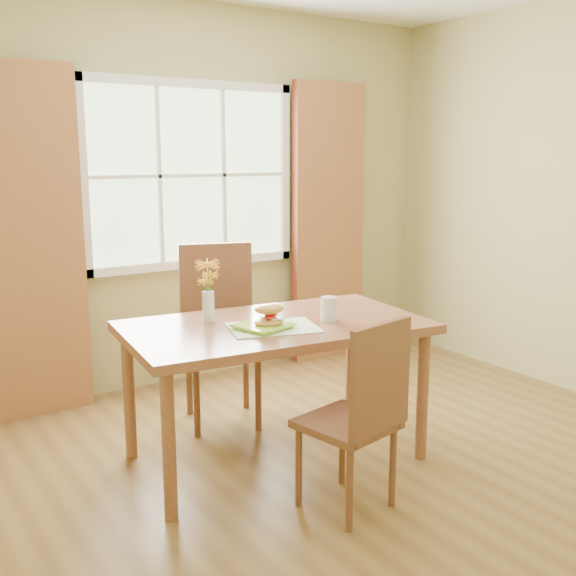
# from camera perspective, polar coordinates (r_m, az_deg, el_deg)

# --- Properties ---
(room) EXTENTS (4.24, 3.84, 2.74)m
(room) POSITION_cam_1_polar(r_m,az_deg,el_deg) (3.32, 5.90, 6.02)
(room) COLOR brown
(room) RESTS_ON ground
(window) EXTENTS (1.62, 0.06, 1.32)m
(window) POSITION_cam_1_polar(r_m,az_deg,el_deg) (4.90, -8.18, 9.41)
(window) COLOR #B2D5A1
(window) RESTS_ON room
(curtain_left) EXTENTS (0.65, 0.08, 2.20)m
(curtain_left) POSITION_cam_1_polar(r_m,az_deg,el_deg) (4.48, -20.97, 3.47)
(curtain_left) COLOR maroon
(curtain_left) RESTS_ON room
(curtain_right) EXTENTS (0.65, 0.08, 2.20)m
(curtain_right) POSITION_cam_1_polar(r_m,az_deg,el_deg) (5.45, 3.42, 5.46)
(curtain_right) COLOR maroon
(curtain_right) RESTS_ON room
(dining_table) EXTENTS (1.67, 1.06, 0.77)m
(dining_table) POSITION_cam_1_polar(r_m,az_deg,el_deg) (3.60, -1.07, -4.19)
(dining_table) COLOR brown
(dining_table) RESTS_ON room
(chair_near) EXTENTS (0.46, 0.46, 0.93)m
(chair_near) POSITION_cam_1_polar(r_m,az_deg,el_deg) (3.13, 6.15, -10.15)
(chair_near) COLOR brown
(chair_near) RESTS_ON room
(chair_far) EXTENTS (0.58, 0.58, 1.10)m
(chair_far) POSITION_cam_1_polar(r_m,az_deg,el_deg) (4.24, -5.87, -3.07)
(chair_far) COLOR brown
(chair_far) RESTS_ON room
(placemat) EXTENTS (0.53, 0.45, 0.01)m
(placemat) POSITION_cam_1_polar(r_m,az_deg,el_deg) (3.47, -1.26, -3.37)
(placemat) COLOR beige
(placemat) RESTS_ON dining_table
(plate) EXTENTS (0.31, 0.31, 0.01)m
(plate) POSITION_cam_1_polar(r_m,az_deg,el_deg) (3.45, -2.11, -3.32)
(plate) COLOR #97D034
(plate) RESTS_ON placemat
(croissant_sandwich) EXTENTS (0.18, 0.16, 0.12)m
(croissant_sandwich) POSITION_cam_1_polar(r_m,az_deg,el_deg) (3.43, -1.61, -2.34)
(croissant_sandwich) COLOR #E5AC4E
(croissant_sandwich) RESTS_ON plate
(water_glass) EXTENTS (0.09, 0.09, 0.13)m
(water_glass) POSITION_cam_1_polar(r_m,az_deg,el_deg) (3.62, 3.48, -1.82)
(water_glass) COLOR silver
(water_glass) RESTS_ON dining_table
(flower_vase) EXTENTS (0.13, 0.13, 0.33)m
(flower_vase) POSITION_cam_1_polar(r_m,az_deg,el_deg) (3.60, -6.80, 0.30)
(flower_vase) COLOR silver
(flower_vase) RESTS_ON dining_table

